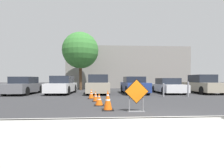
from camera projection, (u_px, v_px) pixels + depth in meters
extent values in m
plane|color=#333335|center=(124.00, 93.00, 15.09)|extent=(96.00, 96.00, 0.00)
cube|color=#ADAAA3|center=(200.00, 138.00, 3.52)|extent=(27.22, 3.20, 0.14)
cube|color=#ADAAA3|center=(169.00, 119.00, 5.11)|extent=(27.22, 0.20, 0.14)
cube|color=black|center=(136.00, 91.00, 6.63)|extent=(0.94, 0.02, 0.94)
cube|color=orange|center=(137.00, 91.00, 6.61)|extent=(0.89, 0.02, 0.89)
cube|color=slate|center=(136.00, 111.00, 6.70)|extent=(0.65, 0.20, 0.02)
cube|color=slate|center=(129.00, 102.00, 6.67)|extent=(0.04, 0.04, 0.78)
cube|color=slate|center=(143.00, 101.00, 6.70)|extent=(0.04, 0.04, 0.78)
cube|color=black|center=(108.00, 110.00, 7.00)|extent=(0.47, 0.47, 0.03)
cone|color=#EA590F|center=(108.00, 100.00, 6.99)|extent=(0.35, 0.35, 0.80)
cylinder|color=white|center=(108.00, 95.00, 6.99)|extent=(0.11, 0.11, 0.07)
cylinder|color=white|center=(108.00, 100.00, 6.99)|extent=(0.19, 0.19, 0.07)
cube|color=black|center=(99.00, 105.00, 8.23)|extent=(0.48, 0.48, 0.03)
cone|color=#EA590F|center=(99.00, 99.00, 8.23)|extent=(0.36, 0.36, 0.55)
cylinder|color=white|center=(99.00, 96.00, 8.22)|extent=(0.11, 0.11, 0.05)
cylinder|color=white|center=(99.00, 99.00, 8.23)|extent=(0.20, 0.20, 0.05)
cube|color=black|center=(96.00, 101.00, 9.69)|extent=(0.38, 0.38, 0.03)
cone|color=#EA590F|center=(96.00, 96.00, 9.68)|extent=(0.28, 0.28, 0.57)
cylinder|color=white|center=(96.00, 94.00, 9.68)|extent=(0.09, 0.09, 0.05)
cylinder|color=white|center=(96.00, 96.00, 9.68)|extent=(0.16, 0.16, 0.05)
cube|color=black|center=(91.00, 98.00, 11.06)|extent=(0.45, 0.45, 0.03)
cone|color=#EA590F|center=(91.00, 93.00, 11.05)|extent=(0.34, 0.34, 0.60)
cylinder|color=white|center=(91.00, 91.00, 11.05)|extent=(0.11, 0.11, 0.05)
cylinder|color=white|center=(91.00, 94.00, 11.05)|extent=(0.19, 0.19, 0.05)
cube|color=slate|center=(24.00, 88.00, 14.34)|extent=(2.04, 4.25, 0.70)
cube|color=#1E232D|center=(24.00, 80.00, 14.43)|extent=(1.71, 1.99, 0.54)
cylinder|color=black|center=(27.00, 91.00, 13.07)|extent=(0.23, 0.69, 0.68)
cylinder|color=black|center=(4.00, 91.00, 13.04)|extent=(0.23, 0.69, 0.68)
cylinder|color=black|center=(40.00, 89.00, 15.66)|extent=(0.23, 0.69, 0.68)
cylinder|color=black|center=(21.00, 89.00, 15.63)|extent=(0.23, 0.69, 0.68)
cube|color=silver|center=(62.00, 87.00, 14.77)|extent=(1.98, 4.33, 0.70)
cube|color=#1E232D|center=(62.00, 79.00, 14.85)|extent=(1.65, 2.03, 0.61)
cylinder|color=black|center=(68.00, 90.00, 13.47)|extent=(0.23, 0.73, 0.72)
cylinder|color=black|center=(47.00, 91.00, 13.44)|extent=(0.23, 0.73, 0.72)
cylinder|color=black|center=(75.00, 89.00, 16.10)|extent=(0.23, 0.73, 0.72)
cylinder|color=black|center=(57.00, 89.00, 16.08)|extent=(0.23, 0.73, 0.72)
cube|color=#A39984|center=(98.00, 87.00, 14.99)|extent=(1.83, 4.66, 0.77)
cube|color=#1E232D|center=(98.00, 79.00, 15.08)|extent=(1.60, 2.15, 0.67)
cylinder|color=black|center=(109.00, 91.00, 13.60)|extent=(0.20, 0.66, 0.66)
cylinder|color=black|center=(87.00, 91.00, 13.50)|extent=(0.20, 0.66, 0.66)
cylinder|color=black|center=(107.00, 89.00, 16.48)|extent=(0.20, 0.66, 0.66)
cylinder|color=black|center=(90.00, 89.00, 16.38)|extent=(0.20, 0.66, 0.66)
cube|color=navy|center=(134.00, 87.00, 14.92)|extent=(1.90, 4.14, 0.75)
cube|color=#1E232D|center=(134.00, 80.00, 15.01)|extent=(1.64, 1.92, 0.50)
cylinder|color=black|center=(148.00, 90.00, 13.73)|extent=(0.21, 0.71, 0.70)
cylinder|color=black|center=(127.00, 90.00, 13.59)|extent=(0.21, 0.71, 0.70)
cylinder|color=black|center=(140.00, 89.00, 16.27)|extent=(0.21, 0.71, 0.70)
cylinder|color=black|center=(122.00, 89.00, 16.13)|extent=(0.21, 0.71, 0.70)
cube|color=silver|center=(168.00, 88.00, 15.39)|extent=(1.92, 4.36, 0.62)
cube|color=#1E232D|center=(168.00, 81.00, 15.48)|extent=(1.66, 2.02, 0.54)
cylinder|color=black|center=(185.00, 91.00, 14.09)|extent=(0.21, 0.61, 0.61)
cylinder|color=black|center=(164.00, 91.00, 14.01)|extent=(0.21, 0.61, 0.61)
cylinder|color=black|center=(172.00, 89.00, 16.78)|extent=(0.21, 0.61, 0.61)
cylinder|color=black|center=(154.00, 89.00, 16.69)|extent=(0.21, 0.61, 0.61)
cube|color=#A39984|center=(202.00, 87.00, 15.43)|extent=(1.93, 4.62, 0.76)
cube|color=#1E232D|center=(202.00, 79.00, 15.52)|extent=(1.65, 2.14, 0.68)
cylinder|color=black|center=(222.00, 90.00, 14.05)|extent=(0.22, 0.67, 0.67)
cylinder|color=black|center=(202.00, 90.00, 13.99)|extent=(0.22, 0.67, 0.67)
cylinder|color=black|center=(203.00, 88.00, 16.88)|extent=(0.22, 0.67, 0.67)
cylinder|color=black|center=(186.00, 88.00, 16.82)|extent=(0.22, 0.67, 0.67)
cylinder|color=gray|center=(163.00, 90.00, 12.18)|extent=(0.11, 0.11, 0.90)
sphere|color=gray|center=(164.00, 84.00, 12.16)|extent=(0.12, 0.12, 0.12)
cylinder|color=gray|center=(188.00, 90.00, 12.29)|extent=(0.11, 0.11, 1.00)
sphere|color=gray|center=(188.00, 83.00, 12.27)|extent=(0.12, 0.12, 0.12)
cube|color=gray|center=(127.00, 68.00, 25.69)|extent=(16.83, 5.00, 5.65)
cylinder|color=#513823|center=(81.00, 77.00, 19.63)|extent=(0.32, 0.32, 2.93)
sphere|color=#387A33|center=(80.00, 50.00, 19.54)|extent=(4.03, 4.03, 4.03)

